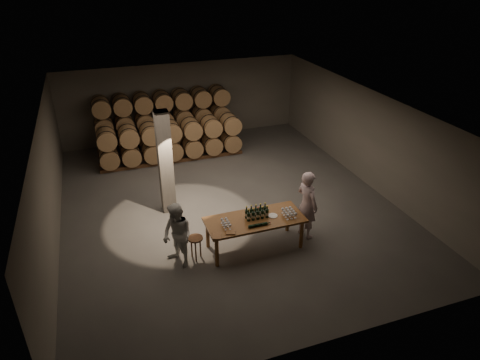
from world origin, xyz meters
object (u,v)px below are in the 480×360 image
object	(u,v)px
plate	(273,216)
person_man	(307,204)
bottle_cluster	(257,213)
tasting_table	(255,222)
stool	(195,241)
person_woman	(177,236)
notebook_near	(231,232)

from	to	relation	value
plate	person_man	bearing A→B (deg)	4.88
bottle_cluster	tasting_table	bearing A→B (deg)	-148.62
tasting_table	person_man	world-z (taller)	person_man
bottle_cluster	stool	xyz separation A→B (m)	(-1.68, 0.00, -0.50)
plate	stool	xyz separation A→B (m)	(-2.11, 0.07, -0.38)
person_man	plate	bearing A→B (deg)	79.30
tasting_table	person_woman	bearing A→B (deg)	-179.37
tasting_table	plate	bearing A→B (deg)	-2.52
tasting_table	stool	distance (m)	1.63
bottle_cluster	plate	size ratio (longest dim) A/B	2.38
tasting_table	person_woman	xyz separation A→B (m)	(-2.07, -0.02, 0.07)
plate	stool	distance (m)	2.14
tasting_table	person_woman	world-z (taller)	person_woman
person_woman	bottle_cluster	bearing A→B (deg)	65.04
tasting_table	bottle_cluster	bearing A→B (deg)	31.38
tasting_table	stool	bearing A→B (deg)	178.33
bottle_cluster	notebook_near	size ratio (longest dim) A/B	2.59
notebook_near	person_man	world-z (taller)	person_man
tasting_table	plate	xyz separation A→B (m)	(0.50, -0.02, 0.11)
plate	person_woman	xyz separation A→B (m)	(-2.57, -0.00, -0.04)
plate	notebook_near	xyz separation A→B (m)	(-1.30, -0.37, 0.01)
person_man	tasting_table	bearing A→B (deg)	76.91
bottle_cluster	plate	xyz separation A→B (m)	(0.43, -0.07, -0.12)
tasting_table	bottle_cluster	size ratio (longest dim) A/B	4.27
person_man	bottle_cluster	bearing A→B (deg)	75.35
stool	person_man	world-z (taller)	person_man
tasting_table	person_man	xyz separation A→B (m)	(1.55, 0.07, 0.20)
bottle_cluster	person_man	size ratio (longest dim) A/B	0.31
stool	person_man	xyz separation A→B (m)	(3.16, 0.02, 0.46)
notebook_near	person_man	bearing A→B (deg)	30.56
bottle_cluster	person_man	xyz separation A→B (m)	(1.48, 0.02, -0.03)
bottle_cluster	person_woman	xyz separation A→B (m)	(-2.14, -0.07, -0.16)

